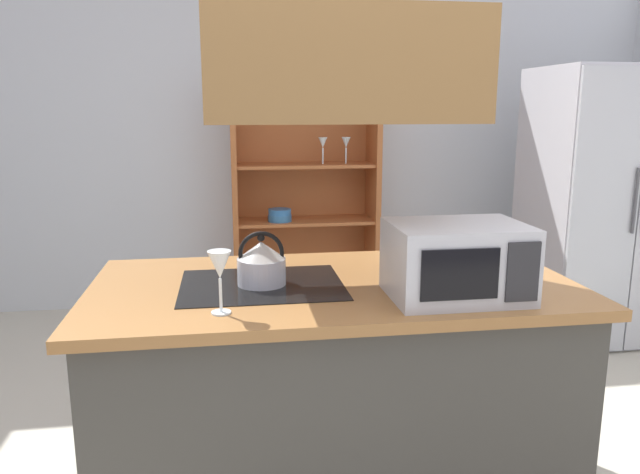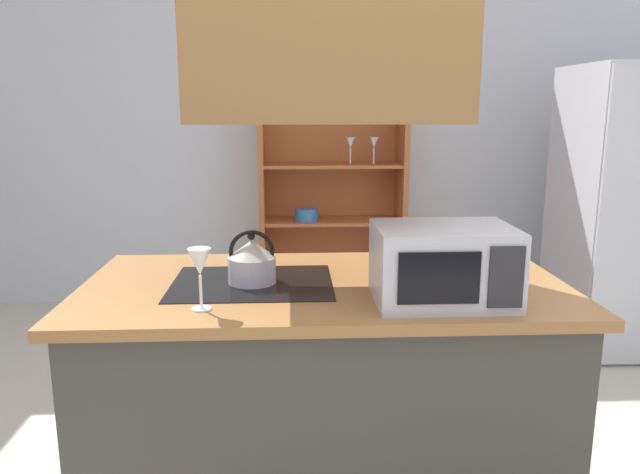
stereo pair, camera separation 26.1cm
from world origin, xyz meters
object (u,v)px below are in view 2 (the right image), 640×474
refrigerator (637,210)px  kettle (252,261)px  wine_glass_on_counter (200,265)px  dish_cabinet (331,211)px  cutting_board (457,270)px  microwave (443,264)px

refrigerator → kettle: 2.81m
kettle → wine_glass_on_counter: size_ratio=0.98×
dish_cabinet → refrigerator: bearing=-25.8°
cutting_board → wine_glass_on_counter: (-0.96, -0.41, 0.14)m
kettle → refrigerator: bearing=32.6°
dish_cabinet → wine_glass_on_counter: size_ratio=8.36×
dish_cabinet → microwave: size_ratio=3.74×
dish_cabinet → kettle: bearing=-100.7°
kettle → cutting_board: size_ratio=0.59×
refrigerator → dish_cabinet: bearing=154.2°
microwave → wine_glass_on_counter: microwave is taller
refrigerator → dish_cabinet: (-1.90, 0.92, -0.15)m
kettle → microwave: 0.71m
dish_cabinet → microwave: bearing=-85.8°
refrigerator → cutting_board: bearing=-137.9°
dish_cabinet → kettle: 2.49m
dish_cabinet → microwave: 2.70m
microwave → dish_cabinet: bearing=94.2°
refrigerator → microwave: bearing=-134.1°
refrigerator → wine_glass_on_counter: refrigerator is taller
dish_cabinet → cutting_board: bearing=-81.5°
refrigerator → dish_cabinet: refrigerator is taller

